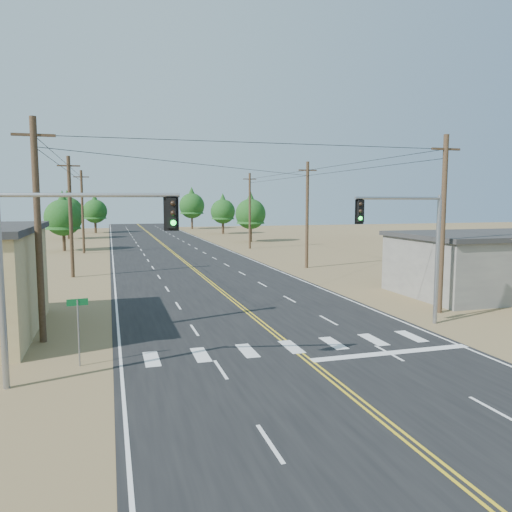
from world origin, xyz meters
name	(u,v)px	position (x,y,z in m)	size (l,w,h in m)	color
ground	(390,426)	(0.00, 0.00, 0.00)	(220.00, 220.00, 0.00)	olive
road	(202,275)	(0.00, 30.00, 0.01)	(15.00, 200.00, 0.02)	black
building_right	(509,264)	(19.00, 16.00, 2.00)	(15.00, 8.00, 4.00)	gray
utility_pole_left_near	(38,229)	(-10.50, 12.00, 5.12)	(1.80, 0.30, 10.00)	#4C3826
utility_pole_left_mid	(71,216)	(-10.50, 32.00, 5.12)	(1.80, 0.30, 10.00)	#4C3826
utility_pole_left_far	(83,211)	(-10.50, 52.00, 5.12)	(1.80, 0.30, 10.00)	#4C3826
utility_pole_right_near	(443,223)	(10.50, 12.00, 5.12)	(1.80, 0.30, 10.00)	#4C3826
utility_pole_right_mid	(307,214)	(10.50, 32.00, 5.12)	(1.80, 0.30, 10.00)	#4C3826
utility_pole_right_far	(250,210)	(10.50, 52.00, 5.12)	(1.80, 0.30, 10.00)	#4C3826
signal_mast_left	(54,254)	(-9.27, 5.89, 4.59)	(5.95, 1.55, 6.74)	gray
signal_mast_right	(416,238)	(7.09, 9.52, 4.52)	(5.55, 1.59, 6.67)	gray
street_sign	(78,321)	(-8.73, 8.00, 1.77)	(0.78, 0.12, 2.64)	gray
tree_left_near	(63,214)	(-13.03, 55.62, 4.71)	(4.62, 4.62, 7.71)	#3F2D1E
tree_left_mid	(68,209)	(-14.00, 76.76, 5.03)	(4.93, 4.93, 8.22)	#3F2D1E
tree_left_far	(95,209)	(-10.07, 91.93, 4.77)	(4.68, 4.68, 7.80)	#3F2D1E
tree_right_near	(251,211)	(13.65, 62.73, 4.80)	(4.70, 4.70, 7.84)	#3F2D1E
tree_right_mid	(223,209)	(13.63, 82.23, 4.78)	(4.69, 4.69, 7.82)	#3F2D1E
tree_right_far	(192,203)	(10.65, 100.96, 5.81)	(5.70, 5.70, 9.50)	#3F2D1E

